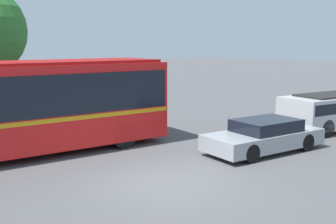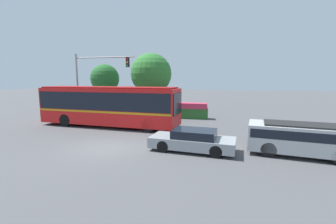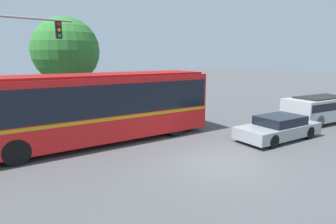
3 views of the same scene
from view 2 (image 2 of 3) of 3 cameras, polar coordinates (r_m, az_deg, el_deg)
name	(u,v)px [view 2 (image 2 of 3)]	position (r m, az deg, el deg)	size (l,w,h in m)	color
ground_plane	(107,147)	(13.21, -15.04, -8.55)	(140.00, 140.00, 0.00)	#4C4C4F
city_bus	(109,104)	(18.78, -14.57, 1.98)	(11.48, 3.38, 3.16)	red
sedan_foreground	(193,140)	(12.17, 6.21, -7.07)	(4.56, 2.16, 1.14)	gray
suv_left_lane	(301,137)	(13.04, 30.25, -5.38)	(5.07, 2.66, 1.59)	#B2B5B7
traffic_light_pole	(92,75)	(24.06, -18.38, 8.87)	(6.34, 0.24, 6.26)	gray
flowering_hedge	(171,110)	(22.39, 0.87, 0.45)	(7.05, 1.02, 1.48)	#286028
street_tree_left	(105,79)	(28.25, -15.52, 8.06)	(3.35, 3.35, 5.52)	brown
street_tree_centre	(151,74)	(24.84, -4.25, 9.51)	(4.39, 4.39, 6.53)	brown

